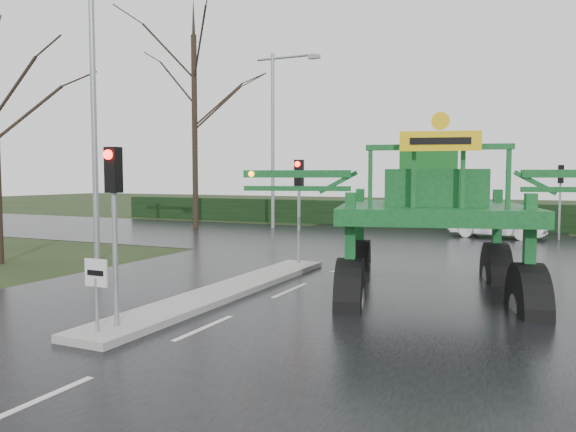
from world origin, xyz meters
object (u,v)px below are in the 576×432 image
at_px(traffic_signal_far, 560,185).
at_px(street_light_left_far, 277,124).
at_px(street_light_left_near, 100,90).
at_px(crop_sprayer, 351,193).
at_px(keep_left_sign, 96,283).
at_px(traffic_signal_near, 114,197).
at_px(traffic_signal_mid, 299,189).
at_px(white_sedan, 497,238).

height_order(traffic_signal_far, street_light_left_far, street_light_left_far).
distance_m(street_light_left_near, crop_sprayer, 10.87).
distance_m(keep_left_sign, street_light_left_far, 23.11).
xyz_separation_m(keep_left_sign, traffic_signal_near, (0.00, 0.49, 1.53)).
relative_size(keep_left_sign, traffic_signal_mid, 0.38).
distance_m(traffic_signal_mid, street_light_left_near, 7.83).
xyz_separation_m(street_light_left_near, street_light_left_far, (0.00, 14.00, 0.00)).
bearing_deg(traffic_signal_far, keep_left_sign, 70.07).
height_order(traffic_signal_near, crop_sprayer, crop_sprayer).
bearing_deg(crop_sprayer, traffic_signal_mid, 113.57).
xyz_separation_m(street_light_left_far, crop_sprayer, (10.02, -16.50, -3.40)).
height_order(street_light_left_far, white_sedan, street_light_left_far).
xyz_separation_m(traffic_signal_far, street_light_left_far, (-14.69, -0.01, 3.40)).
bearing_deg(traffic_signal_mid, white_sedan, 67.45).
bearing_deg(street_light_left_near, traffic_signal_near, -45.47).
height_order(traffic_signal_near, street_light_left_near, street_light_left_near).
xyz_separation_m(traffic_signal_near, street_light_left_far, (-6.89, 21.01, 3.40)).
height_order(traffic_signal_near, traffic_signal_far, same).
bearing_deg(street_light_left_far, traffic_signal_near, -71.83).
relative_size(traffic_signal_near, white_sedan, 0.81).
xyz_separation_m(traffic_signal_near, traffic_signal_far, (7.80, 21.02, 0.00)).
bearing_deg(street_light_left_far, white_sedan, -1.21).
bearing_deg(keep_left_sign, crop_sprayer, 57.98).
bearing_deg(street_light_left_near, street_light_left_far, 90.00).
xyz_separation_m(crop_sprayer, white_sedan, (1.96, 16.25, -2.59)).
relative_size(traffic_signal_mid, traffic_signal_far, 1.00).
distance_m(traffic_signal_mid, traffic_signal_far, 14.75).
height_order(keep_left_sign, street_light_left_far, street_light_left_far).
xyz_separation_m(keep_left_sign, street_light_left_near, (-6.89, 7.50, 4.93)).
height_order(keep_left_sign, traffic_signal_far, traffic_signal_far).
bearing_deg(traffic_signal_far, street_light_left_far, 0.03).
xyz_separation_m(street_light_left_far, white_sedan, (11.98, -0.25, -5.99)).
distance_m(traffic_signal_near, white_sedan, 21.53).
bearing_deg(keep_left_sign, white_sedan, 76.53).
distance_m(keep_left_sign, white_sedan, 21.87).
bearing_deg(traffic_signal_near, traffic_signal_mid, 90.00).
xyz_separation_m(keep_left_sign, traffic_signal_mid, (0.00, 8.99, 1.53)).
relative_size(traffic_signal_far, street_light_left_far, 0.35).
bearing_deg(traffic_signal_mid, traffic_signal_near, -90.00).
bearing_deg(traffic_signal_far, traffic_signal_near, 69.64).
relative_size(street_light_left_near, white_sedan, 2.29).
relative_size(traffic_signal_near, street_light_left_far, 0.35).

